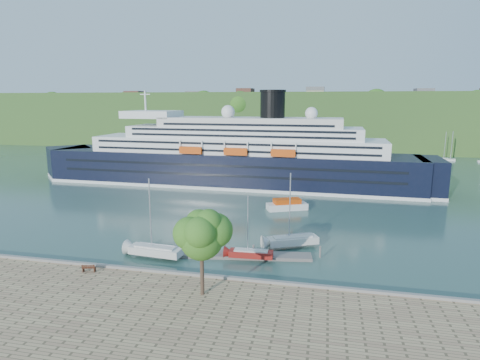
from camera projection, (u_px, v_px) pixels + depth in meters
name	position (u px, v px, depth m)	size (l,w,h in m)	color
ground	(180.00, 281.00, 46.62)	(400.00, 400.00, 0.00)	#2E514A
far_hillside	(292.00, 120.00, 183.18)	(400.00, 50.00, 24.00)	#325B24
quay_coping	(179.00, 273.00, 46.21)	(220.00, 0.50, 0.30)	slate
cruise_ship	(228.00, 138.00, 98.02)	(103.17, 15.02, 23.17)	black
park_bench	(89.00, 268.00, 46.80)	(1.60, 0.66, 1.03)	#4F2616
promenade_tree	(202.00, 249.00, 40.52)	(5.98, 5.98, 9.90)	#325F19
floating_pontoon	(237.00, 255.00, 53.94)	(19.90, 2.43, 0.44)	gray
sailboat_white_near	(154.00, 221.00, 52.46)	(8.00, 2.22, 10.33)	silver
sailboat_red	(251.00, 230.00, 52.13)	(6.39, 1.78, 8.26)	maroon
sailboat_white_far	(293.00, 213.00, 56.35)	(8.03, 2.23, 10.38)	silver
tender_launch	(287.00, 204.00, 77.04)	(7.80, 2.67, 2.15)	#D3460C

